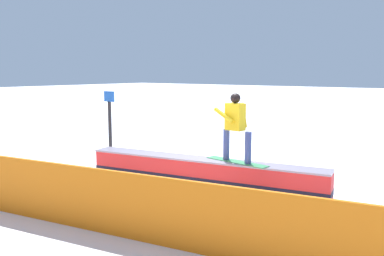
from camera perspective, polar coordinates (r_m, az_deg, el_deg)
name	(u,v)px	position (r m, az deg, el deg)	size (l,w,h in m)	color
ground_plane	(202,184)	(9.43, 1.40, -7.89)	(120.00, 120.00, 0.00)	white
grind_box	(202,173)	(9.36, 1.41, -6.28)	(5.70, 1.61, 0.60)	red
snowboarder	(236,125)	(8.86, 6.13, 0.47)	(1.55, 0.45, 1.51)	#388954
safety_fence	(83,198)	(6.96, -15.00, -9.44)	(12.94, 0.06, 1.05)	orange
trail_marker	(110,123)	(12.10, -11.44, 0.66)	(0.40, 0.10, 2.00)	#262628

